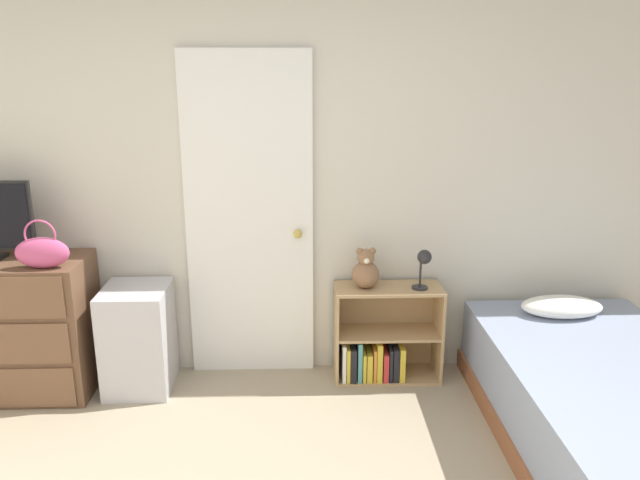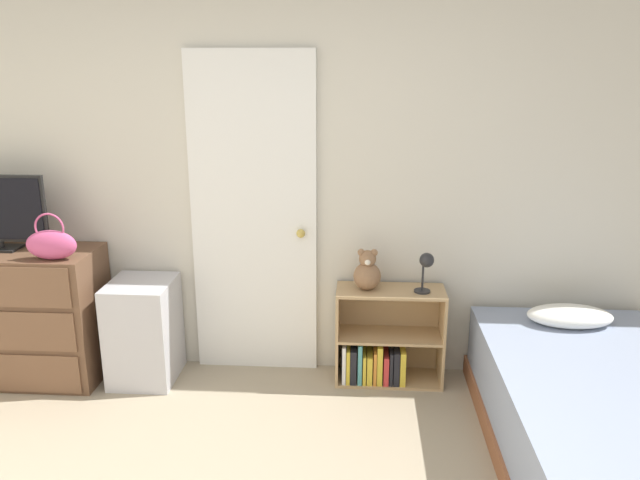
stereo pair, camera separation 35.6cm
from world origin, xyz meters
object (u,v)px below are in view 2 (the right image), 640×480
(dresser, at_px, (16,315))
(storage_bin, at_px, (144,331))
(handbag, at_px, (51,244))
(teddy_bear, at_px, (367,272))
(bookshelf, at_px, (382,346))
(bed, at_px, (607,422))
(desk_lamp, at_px, (426,265))

(dresser, distance_m, storage_bin, 0.82)
(handbag, height_order, teddy_bear, handbag)
(dresser, bearing_deg, handbag, -21.66)
(storage_bin, bearing_deg, dresser, -178.17)
(handbag, xyz_separation_m, bookshelf, (1.98, 0.25, -0.72))
(dresser, height_order, bed, dresser)
(bed, bearing_deg, dresser, 168.36)
(bookshelf, height_order, teddy_bear, teddy_bear)
(dresser, distance_m, bookshelf, 2.36)
(storage_bin, height_order, bookshelf, storage_bin)
(dresser, distance_m, handbag, 0.66)
(storage_bin, distance_m, bookshelf, 1.53)
(teddy_bear, bearing_deg, desk_lamp, -6.32)
(desk_lamp, distance_m, bed, 1.29)
(dresser, xyz_separation_m, desk_lamp, (2.60, 0.06, 0.37))
(bookshelf, bearing_deg, storage_bin, -177.14)
(teddy_bear, xyz_separation_m, bed, (1.21, -0.81, -0.49))
(dresser, bearing_deg, bookshelf, 2.50)
(dresser, bearing_deg, storage_bin, 1.83)
(teddy_bear, bearing_deg, bed, -33.86)
(dresser, relative_size, desk_lamp, 4.21)
(bookshelf, relative_size, teddy_bear, 2.59)
(teddy_bear, bearing_deg, handbag, -172.46)
(teddy_bear, height_order, desk_lamp, teddy_bear)
(bookshelf, distance_m, bed, 1.38)
(handbag, distance_m, bed, 3.22)
(handbag, xyz_separation_m, teddy_bear, (1.88, 0.25, -0.22))
(storage_bin, bearing_deg, handbag, -159.16)
(handbag, distance_m, teddy_bear, 1.90)
(handbag, relative_size, bookshelf, 0.45)
(bookshelf, xyz_separation_m, bed, (1.11, -0.81, 0.01))
(teddy_bear, height_order, bed, teddy_bear)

